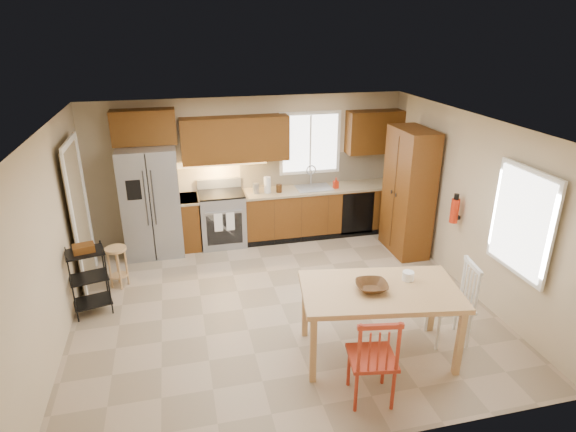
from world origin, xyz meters
The scene contains 33 objects.
floor centered at (0.00, 0.00, 0.00)m, with size 5.50×5.50×0.00m, color tan.
ceiling centered at (0.00, 0.00, 2.50)m, with size 5.50×5.00×0.02m, color silver.
wall_back centered at (0.00, 2.50, 1.25)m, with size 5.50×0.02×2.50m, color #CCB793.
wall_front centered at (0.00, -2.50, 1.25)m, with size 5.50×0.02×2.50m, color #CCB793.
wall_left centered at (-2.75, 0.00, 1.25)m, with size 0.02×5.00×2.50m, color #CCB793.
wall_right centered at (2.75, 0.00, 1.25)m, with size 0.02×5.00×2.50m, color #CCB793.
refrigerator centered at (-1.70, 2.12, 0.91)m, with size 0.92×0.75×1.82m, color gray.
range_stove centered at (-0.55, 2.19, 0.46)m, with size 0.76×0.63×0.92m, color gray.
base_cabinet_narrow centered at (-1.10, 2.20, 0.45)m, with size 0.30×0.60×0.90m, color #5A3110.
base_cabinet_run centered at (1.29, 2.20, 0.45)m, with size 2.92×0.60×0.90m, color #5A3110.
dishwasher centered at (1.85, 1.91, 0.45)m, with size 0.60×0.02×0.78m, color black.
backsplash centered at (1.29, 2.48, 1.18)m, with size 2.92×0.03×0.55m, color beige.
upper_over_fridge centered at (-1.70, 2.33, 2.10)m, with size 1.00×0.35×0.55m, color #55300E.
upper_left_block centered at (-0.25, 2.33, 1.83)m, with size 1.80×0.35×0.75m, color #55300E.
upper_right_block centered at (2.25, 2.33, 1.83)m, with size 1.00×0.35×0.75m, color #55300E.
window_back centered at (1.10, 2.48, 1.65)m, with size 1.12×0.04×1.12m, color white.
sink centered at (1.10, 2.20, 0.86)m, with size 0.62×0.46×0.16m, color gray.
undercab_glow centered at (-0.55, 2.30, 1.43)m, with size 1.60×0.30×0.01m, color #FFBF66.
soap_bottle centered at (1.48, 2.10, 1.00)m, with size 0.09×0.09×0.19m, color red.
paper_towel centered at (0.25, 2.15, 1.04)m, with size 0.12×0.12×0.28m, color white.
canister_steel centered at (0.05, 2.15, 0.99)m, with size 0.11×0.11×0.18m, color gray.
canister_wood centered at (0.45, 2.12, 0.97)m, with size 0.10×0.10×0.14m, color #452712.
pantry centered at (2.43, 1.20, 1.05)m, with size 0.50×0.95×2.10m, color #5A3110.
fire_extinguisher centered at (2.63, 0.15, 1.10)m, with size 0.12×0.12×0.36m, color red.
window_right centered at (2.68, -1.15, 1.45)m, with size 0.04×1.02×1.32m, color white.
doorway centered at (-2.67, 1.30, 1.05)m, with size 0.04×0.95×2.10m, color #8C7A59.
dining_table centered at (0.86, -1.30, 0.43)m, with size 1.76×0.99×0.86m, color tan, non-canonical shape.
chair_red centered at (0.51, -1.95, 0.52)m, with size 0.49×0.49×1.04m, color #A02D18, non-canonical shape.
chair_white centered at (1.81, -1.25, 0.52)m, with size 0.49×0.49×1.04m, color white, non-canonical shape.
table_bowl centered at (0.75, -1.30, 0.87)m, with size 0.36×0.36×0.09m, color #452712.
table_jar centered at (1.24, -1.19, 0.90)m, with size 0.15×0.15×0.17m, color white.
bar_stool centered at (-2.21, 1.05, 0.31)m, with size 0.30×0.30×0.63m, color tan, non-canonical shape.
utility_cart centered at (-2.50, 0.42, 0.47)m, with size 0.47×0.37×0.94m, color black, non-canonical shape.
Camera 1 is at (-1.24, -5.61, 3.64)m, focal length 30.00 mm.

